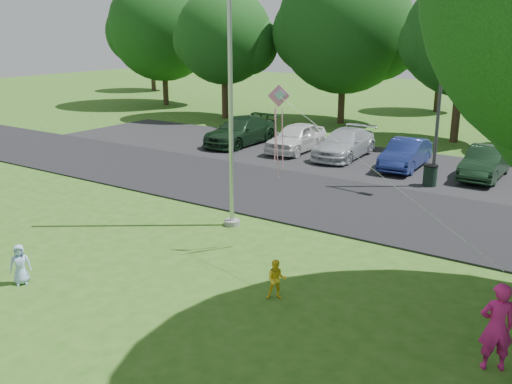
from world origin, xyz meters
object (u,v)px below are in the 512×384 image
Objects in this scene: flagpole at (231,94)px; street_lamp at (447,86)px; child_blue at (20,264)px; kite at (283,115)px; child_yellow at (276,280)px; woman at (497,327)px; trash_can at (430,176)px.

flagpole reaches higher than street_lamp.
child_blue is 7.59m from kite.
woman is at bearing -34.97° from child_yellow.
flagpole is 7.56m from child_blue.
woman is at bearing -22.95° from flagpole.
kite is at bearing -98.22° from trash_can.
street_lamp is 9.14m from kite.
kite is at bearing -3.56° from child_blue.
woman is at bearing -67.03° from trash_can.
flagpole is at bearing -110.05° from street_lamp.
child_blue reaches higher than child_yellow.
child_yellow is (-0.22, -11.52, -3.48)m from street_lamp.
flagpole reaches higher than child_blue.
woman is 10.78m from child_blue.
trash_can is 0.52× the size of woman.
woman is at bearing -61.12° from street_lamp.
street_lamp reaches higher than woman.
trash_can is 0.89× the size of child_blue.
street_lamp is 0.98× the size of kite.
flagpole is at bearing -115.24° from trash_can.
child_blue is at bearing -159.79° from kite.
street_lamp is (4.14, 7.97, -0.20)m from flagpole.
child_blue is (-5.62, -2.85, 0.03)m from child_yellow.
child_blue is (-1.70, -6.40, -3.66)m from flagpole.
trash_can is 12.71m from woman.
child_yellow is at bearing -89.28° from trash_can.
child_yellow is (-4.81, 0.14, -0.38)m from woman.
flagpole reaches higher than trash_can.
child_blue is (-5.47, -14.40, 0.06)m from trash_can.
woman is (4.59, -11.66, -3.10)m from street_lamp.
child_yellow is at bearing -28.93° from child_blue.
kite is (4.17, 5.38, 3.35)m from child_blue.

